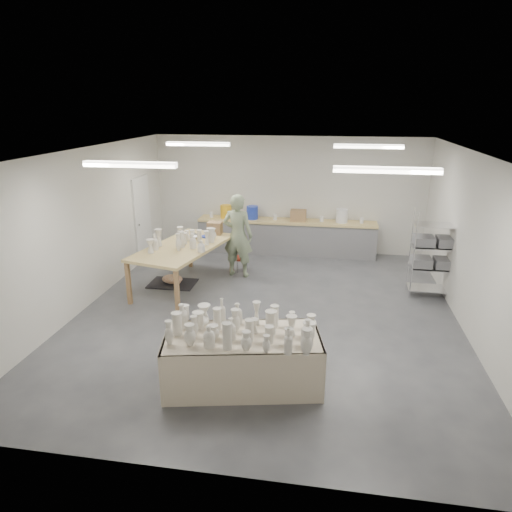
% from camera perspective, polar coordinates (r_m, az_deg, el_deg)
% --- Properties ---
extents(room, '(8.00, 8.02, 3.00)m').
position_cam_1_polar(room, '(8.13, 0.74, 6.33)').
color(room, '#424449').
rests_on(room, ground).
extents(back_counter, '(4.60, 0.60, 1.24)m').
position_cam_1_polar(back_counter, '(11.96, 3.75, 2.56)').
color(back_counter, tan).
rests_on(back_counter, ground).
extents(wire_shelf, '(0.88, 0.48, 1.80)m').
position_cam_1_polar(wire_shelf, '(9.84, 21.34, 0.35)').
color(wire_shelf, silver).
rests_on(wire_shelf, ground).
extents(drying_table, '(2.31, 1.43, 1.12)m').
position_cam_1_polar(drying_table, '(6.50, -1.72, -12.44)').
color(drying_table, olive).
rests_on(drying_table, ground).
extents(work_table, '(1.79, 2.71, 1.30)m').
position_cam_1_polar(work_table, '(9.78, -8.67, 1.43)').
color(work_table, tan).
rests_on(work_table, ground).
extents(rug, '(1.00, 0.70, 0.02)m').
position_cam_1_polar(rug, '(10.22, -10.39, -3.39)').
color(rug, black).
rests_on(rug, ground).
extents(cat, '(0.53, 0.44, 0.20)m').
position_cam_1_polar(cat, '(10.16, -10.34, -2.86)').
color(cat, white).
rests_on(cat, rug).
extents(potter, '(0.75, 0.55, 1.90)m').
position_cam_1_polar(potter, '(10.27, -2.29, 2.57)').
color(potter, gray).
rests_on(potter, ground).
extents(red_stool, '(0.44, 0.44, 0.35)m').
position_cam_1_polar(red_stool, '(10.71, -1.95, -0.33)').
color(red_stool, '#AB2B18').
rests_on(red_stool, ground).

